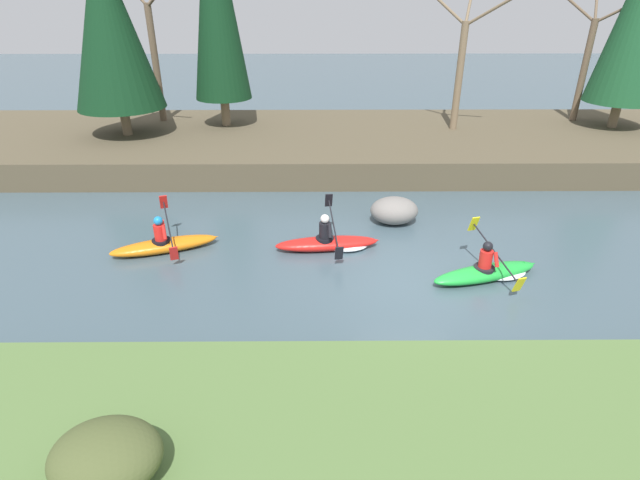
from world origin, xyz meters
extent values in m
plane|color=#425660|center=(0.00, 0.00, 0.00)|extent=(90.00, 90.00, 0.00)
cube|color=brown|center=(0.00, 9.94, 0.49)|extent=(44.00, 8.14, 0.98)
cylinder|color=#7A664C|center=(-9.72, 9.61, 1.51)|extent=(0.36, 0.36, 1.06)
cone|color=#0F3319|center=(-9.72, 9.61, 4.98)|extent=(3.28, 3.28, 5.89)
cylinder|color=#7A664C|center=(-6.05, 11.07, 1.54)|extent=(0.36, 0.36, 1.13)
cylinder|color=#7A664C|center=(10.06, 10.66, 1.49)|extent=(0.36, 0.36, 1.04)
cylinder|color=brown|center=(-9.87, 10.11, 3.25)|extent=(0.28, 0.28, 4.54)
cylinder|color=brown|center=(-8.95, 11.96, 3.31)|extent=(0.28, 0.28, 4.66)
cylinder|color=#7A664C|center=(3.36, 10.41, 3.01)|extent=(0.28, 0.28, 4.08)
cylinder|color=#7A664C|center=(2.65, 11.00, 5.55)|extent=(1.53, 1.31, 1.38)
cylinder|color=#7A664C|center=(4.10, 9.79, 5.46)|extent=(1.60, 1.37, 1.22)
cylinder|color=#7A664C|center=(3.65, 11.22, 5.62)|extent=(0.72, 1.72, 1.53)
cylinder|color=brown|center=(8.99, 11.89, 3.02)|extent=(0.28, 0.28, 4.09)
cylinder|color=brown|center=(8.29, 12.48, 5.56)|extent=(1.53, 1.31, 1.38)
cylinder|color=brown|center=(9.74, 11.27, 5.47)|extent=(1.60, 1.37, 1.22)
cylinder|color=brown|center=(9.28, 12.70, 5.63)|extent=(0.72, 1.72, 1.53)
ellipsoid|color=#4C562D|center=(-4.92, -5.55, 0.93)|extent=(1.41, 1.17, 0.76)
ellipsoid|color=green|center=(1.70, 0.18, 0.17)|extent=(2.76, 1.38, 0.34)
cone|color=green|center=(2.89, 0.55, 0.19)|extent=(0.39, 0.30, 0.20)
cylinder|color=black|center=(1.65, 0.16, 0.31)|extent=(0.60, 0.60, 0.08)
cylinder|color=red|center=(1.65, 0.16, 0.56)|extent=(0.38, 0.38, 0.42)
sphere|color=black|center=(1.65, 0.16, 0.89)|extent=(0.29, 0.29, 0.23)
cylinder|color=red|center=(1.68, 0.42, 0.65)|extent=(0.15, 0.24, 0.35)
cylinder|color=red|center=(1.82, -0.03, 0.65)|extent=(0.15, 0.24, 0.35)
cylinder|color=black|center=(1.87, 0.23, 0.69)|extent=(0.60, 1.84, 0.65)
cube|color=yellow|center=(1.59, 1.14, 1.00)|extent=(0.24, 0.21, 0.41)
cube|color=yellow|center=(2.16, -0.67, 0.38)|extent=(0.24, 0.21, 0.41)
ellipsoid|color=white|center=(2.23, 0.34, 0.09)|extent=(1.26, 1.00, 0.18)
ellipsoid|color=red|center=(-2.01, 1.72, 0.17)|extent=(2.75, 0.90, 0.34)
cone|color=red|center=(-0.77, 1.86, 0.19)|extent=(0.37, 0.24, 0.20)
cylinder|color=black|center=(-2.06, 1.71, 0.31)|extent=(0.53, 0.53, 0.08)
cylinder|color=black|center=(-2.06, 1.71, 0.56)|extent=(0.33, 0.33, 0.42)
sphere|color=white|center=(-2.06, 1.71, 0.89)|extent=(0.25, 0.25, 0.23)
cylinder|color=black|center=(-1.98, 1.96, 0.65)|extent=(0.11, 0.23, 0.35)
cylinder|color=black|center=(-1.93, 1.49, 0.65)|extent=(0.11, 0.23, 0.35)
cylinder|color=black|center=(-1.83, 1.74, 0.69)|extent=(0.25, 1.91, 0.65)
cube|color=black|center=(-1.94, 2.68, 1.00)|extent=(0.22, 0.18, 0.41)
cube|color=black|center=(-1.72, 0.79, 0.38)|extent=(0.22, 0.18, 0.41)
ellipsoid|color=white|center=(-1.46, 1.78, 0.09)|extent=(1.17, 0.82, 0.18)
ellipsoid|color=orange|center=(-6.25, 1.64, 0.17)|extent=(2.74, 1.49, 0.34)
cone|color=orange|center=(-5.08, 2.07, 0.19)|extent=(0.40, 0.31, 0.20)
cylinder|color=black|center=(-6.30, 1.63, 0.31)|extent=(0.62, 0.62, 0.08)
cylinder|color=red|center=(-6.30, 1.63, 0.56)|extent=(0.38, 0.38, 0.42)
sphere|color=#1E89D1|center=(-6.30, 1.63, 0.89)|extent=(0.29, 0.29, 0.23)
cylinder|color=red|center=(-6.29, 1.88, 0.65)|extent=(0.16, 0.24, 0.35)
cylinder|color=red|center=(-6.12, 1.43, 0.65)|extent=(0.16, 0.24, 0.35)
cylinder|color=black|center=(-6.08, 1.70, 0.69)|extent=(0.69, 1.81, 0.65)
cube|color=red|center=(-6.41, 2.60, 1.00)|extent=(0.24, 0.22, 0.41)
cube|color=red|center=(-5.76, 0.81, 0.38)|extent=(0.24, 0.22, 0.41)
ellipsoid|color=gray|center=(-0.01, 3.37, 0.39)|extent=(1.38, 1.08, 0.78)
camera|label=1|loc=(-2.27, -9.91, 6.19)|focal=28.00mm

